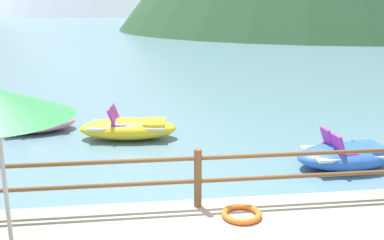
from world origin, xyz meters
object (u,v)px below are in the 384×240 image
life_ring (242,214)px  pedal_boat_2 (36,123)px  pedal_boat_0 (129,128)px  pedal_boat_3 (346,155)px

life_ring → pedal_boat_2: (-4.40, 6.59, -0.19)m
pedal_boat_0 → pedal_boat_3: bearing=-29.9°
life_ring → pedal_boat_2: 7.92m
pedal_boat_0 → pedal_boat_3: 5.55m
life_ring → pedal_boat_0: pedal_boat_0 is taller
pedal_boat_0 → life_ring: bearing=-72.2°
pedal_boat_3 → pedal_boat_0: bearing=150.1°
pedal_boat_0 → pedal_boat_2: bearing=158.2°
life_ring → pedal_boat_3: bearing=42.5°
pedal_boat_0 → pedal_boat_2: pedal_boat_0 is taller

